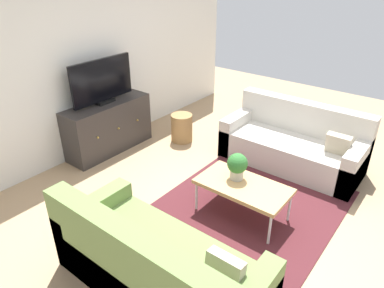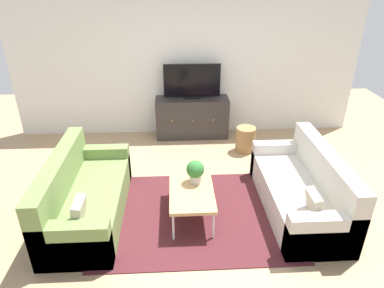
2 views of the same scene
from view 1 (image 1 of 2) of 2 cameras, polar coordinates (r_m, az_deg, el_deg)
name	(u,v)px [view 1 (image 1 of 2)]	position (r m, az deg, el deg)	size (l,w,h in m)	color
ground_plane	(232,208)	(4.28, 6.49, -10.18)	(10.00, 10.00, 0.00)	tan
wall_back	(83,61)	(5.32, -17.16, 12.68)	(6.40, 0.12, 2.70)	silver
area_rug	(243,212)	(4.22, 8.24, -10.85)	(2.50, 1.90, 0.01)	#4C1E23
couch_left_side	(153,269)	(3.20, -6.24, -19.39)	(0.83, 1.90, 0.86)	olive
couch_right_side	(294,145)	(5.21, 16.11, -0.13)	(0.83, 1.90, 0.86)	beige
coffee_table	(243,187)	(3.96, 8.22, -6.83)	(0.55, 1.01, 0.42)	tan
potted_plant	(237,165)	(3.95, 7.29, -3.41)	(0.23, 0.23, 0.31)	#B7B2A8
tv_console	(109,127)	(5.47, -13.28, 2.74)	(1.35, 0.47, 0.76)	#332D2B
flat_screen_tv	(102,81)	(5.24, -14.24, 9.74)	(1.03, 0.16, 0.64)	black
wicker_basket	(182,128)	(5.66, -1.66, 2.62)	(0.34, 0.34, 0.45)	#9E7547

